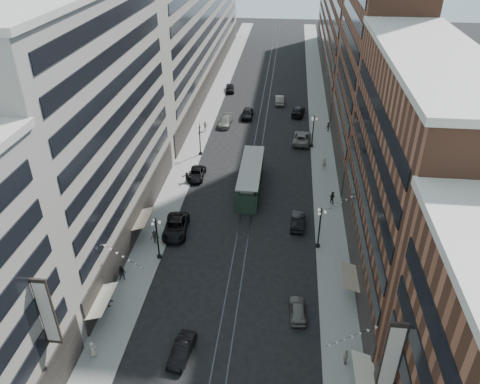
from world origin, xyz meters
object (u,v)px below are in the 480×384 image
at_px(pedestrian_4, 346,357).
at_px(car_13, 247,113).
at_px(car_7, 197,174).
at_px(pedestrian_6, 205,126).
at_px(car_9, 230,88).
at_px(car_11, 302,138).
at_px(car_2, 176,227).
at_px(car_12, 298,111).
at_px(car_4, 298,310).
at_px(car_10, 298,221).
at_px(car_5, 182,350).
at_px(pedestrian_2, 122,273).
at_px(lamppost_se_mid, 313,130).
at_px(pedestrian_extra_0, 107,300).
at_px(pedestrian_extra_1, 155,237).
at_px(car_8, 225,121).
at_px(pedestrian_7, 332,197).
at_px(pedestrian_5, 187,177).
at_px(pedestrian_9, 329,127).
at_px(car_14, 280,100).
at_px(pedestrian_1, 93,349).
at_px(streetcar, 251,179).
at_px(lamppost_sw_far, 157,237).
at_px(lamppost_sw_mid, 200,138).
at_px(pedestrian_8, 324,163).

xyz_separation_m(pedestrian_4, car_13, (-14.01, 56.90, -0.12)).
xyz_separation_m(car_7, pedestrian_6, (-1.60, 17.25, 0.40)).
height_order(car_9, car_11, car_11).
height_order(car_2, car_12, car_2).
distance_m(car_4, car_10, 15.53).
bearing_deg(car_5, car_4, 38.21).
distance_m(car_5, car_10, 24.07).
distance_m(pedestrian_2, car_7, 23.78).
xyz_separation_m(lamppost_se_mid, car_4, (-2.40, -39.21, -2.41)).
height_order(pedestrian_2, car_12, pedestrian_2).
xyz_separation_m(pedestrian_extra_0, pedestrian_extra_1, (2.06, 10.90, 0.02)).
xyz_separation_m(lamppost_se_mid, pedestrian_extra_0, (-21.69, -40.17, -2.13)).
xyz_separation_m(car_7, car_8, (1.60, 20.49, 0.11)).
bearing_deg(pedestrian_extra_0, car_2, -78.42).
xyz_separation_m(car_13, pedestrian_7, (14.48, -29.96, 0.14)).
bearing_deg(pedestrian_7, car_11, -41.92).
bearing_deg(car_13, pedestrian_5, -103.20).
xyz_separation_m(car_5, pedestrian_9, (15.98, 52.06, 0.30)).
bearing_deg(car_14, pedestrian_9, 121.61).
bearing_deg(car_13, pedestrian_1, -97.57).
bearing_deg(car_9, pedestrian_5, -99.52).
xyz_separation_m(car_10, pedestrian_6, (-16.80, 28.25, 0.30)).
bearing_deg(car_12, car_8, 33.61).
bearing_deg(car_12, car_2, 77.35).
bearing_deg(car_14, car_12, 120.17).
height_order(car_8, car_14, car_14).
xyz_separation_m(streetcar, pedestrian_5, (-9.58, 0.88, -0.79)).
bearing_deg(lamppost_sw_far, pedestrian_extra_0, -111.92).
bearing_deg(car_5, pedestrian_9, 80.59).
bearing_deg(pedestrian_2, pedestrian_extra_0, -96.91).
xyz_separation_m(streetcar, pedestrian_9, (12.34, 21.84, -0.71)).
height_order(car_9, car_13, car_13).
xyz_separation_m(car_2, car_4, (15.20, -12.45, -0.16)).
xyz_separation_m(lamppost_sw_mid, pedestrian_5, (-0.38, -9.26, -2.16)).
bearing_deg(lamppost_sw_far, car_5, -67.42).
distance_m(lamppost_se_mid, car_13, 17.33).
distance_m(car_12, pedestrian_8, 22.70).
height_order(lamppost_sw_mid, car_2, lamppost_sw_mid).
distance_m(pedestrian_4, car_7, 37.52).
bearing_deg(car_5, car_14, 91.91).
relative_size(car_10, pedestrian_8, 2.50).
bearing_deg(lamppost_se_mid, pedestrian_6, 166.62).
relative_size(lamppost_sw_mid, car_8, 1.01).
height_order(lamppost_sw_far, pedestrian_5, lamppost_sw_far).
bearing_deg(car_5, pedestrian_5, 108.47).
bearing_deg(pedestrian_5, car_5, -70.05).
height_order(car_12, pedestrian_5, pedestrian_5).
height_order(lamppost_se_mid, car_9, lamppost_se_mid).
distance_m(car_5, pedestrian_5, 31.67).
bearing_deg(pedestrian_5, lamppost_sw_mid, 96.81).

